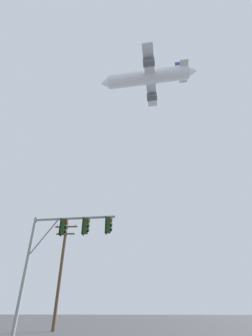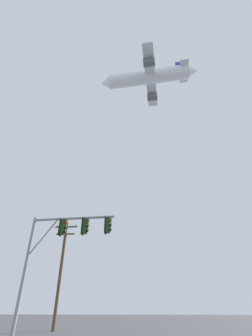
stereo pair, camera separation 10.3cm
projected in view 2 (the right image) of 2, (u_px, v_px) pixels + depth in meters
signal_pole_near at (62, 241)px, 14.05m from camera, size 5.19×0.62×6.54m
utility_pole at (61, 267)px, 21.43m from camera, size 2.20×0.28×9.00m
airplane at (148, 77)px, 58.39m from camera, size 23.94×18.49×6.52m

